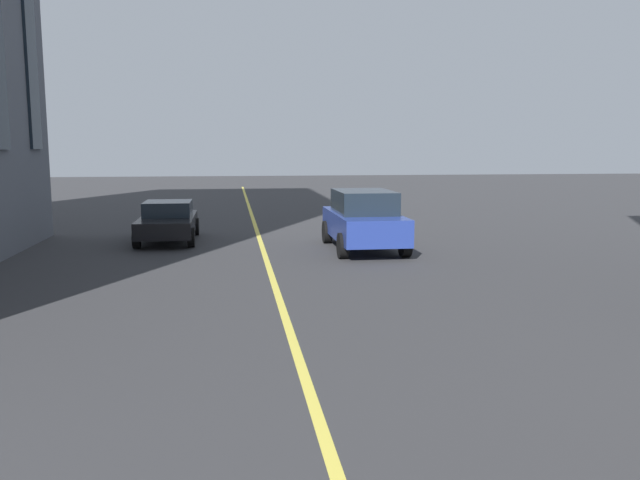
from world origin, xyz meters
TOP-DOWN VIEW (x-y plane):
  - lane_centre_line at (20.00, 0.00)m, footprint 80.00×0.16m
  - car_blue_oncoming at (27.00, -3.17)m, footprint 4.70×2.14m
  - car_black_near at (29.76, 3.15)m, footprint 4.40×1.95m

SIDE VIEW (x-z plane):
  - lane_centre_line at x=20.00m, z-range 0.00..0.01m
  - car_black_near at x=29.76m, z-range 0.02..1.39m
  - car_blue_oncoming at x=27.00m, z-range 0.03..1.91m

